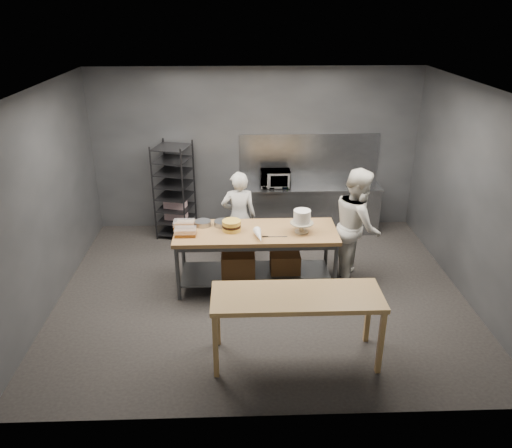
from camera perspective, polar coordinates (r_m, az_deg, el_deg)
The scene contains 16 objects.
ground at distance 7.63m, azimuth 0.62°, elevation -7.65°, with size 6.00×6.00×0.00m, color black.
back_wall at distance 9.34m, azimuth -0.05°, elevation 8.44°, with size 6.00×0.04×3.00m, color #4C4F54.
work_table at distance 7.52m, azimuth 0.09°, elevation -3.16°, with size 2.40×0.90×0.92m.
near_counter at distance 5.91m, azimuth 4.69°, elevation -8.78°, with size 2.00×0.70×0.90m.
back_counter at distance 9.46m, azimuth 6.09°, elevation 1.80°, with size 2.60×0.60×0.90m.
splashback_panel at distance 9.45m, azimuth 6.08°, elevation 7.54°, with size 2.60×0.02×0.90m, color slate.
speed_rack at distance 9.23m, azimuth -9.29°, elevation 3.72°, with size 0.74×0.78×1.75m.
chef_behind at distance 8.17m, azimuth -1.97°, elevation 0.76°, with size 0.57×0.37×1.57m, color silver.
chef_right at distance 7.73m, azimuth 11.48°, elevation -0.19°, with size 0.88×0.68×1.80m, color silver.
microwave at distance 9.18m, azimuth 2.22°, elevation 5.21°, with size 0.54×0.37×0.30m, color black.
frosted_cake_stand at distance 7.26m, azimuth 5.28°, elevation 0.64°, with size 0.34×0.34×0.35m.
layer_cake at distance 7.35m, azimuth -2.81°, elevation -0.18°, with size 0.28×0.28×0.16m.
cake_pans at distance 7.55m, azimuth -4.92°, elevation 0.08°, with size 0.55×0.27×0.07m.
piping_bag at distance 7.07m, azimuth 0.35°, elevation -1.35°, with size 0.12×0.12×0.38m, color silver.
offset_spatula at distance 7.17m, azimuth 1.75°, elevation -1.45°, with size 0.36×0.02×0.02m.
pastry_clamshells at distance 7.39m, azimuth -8.15°, elevation -0.45°, with size 0.36×0.48×0.11m.
Camera 1 is at (-0.32, -6.49, 4.01)m, focal length 35.00 mm.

